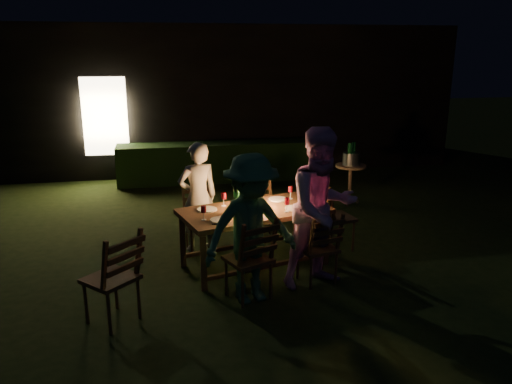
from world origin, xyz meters
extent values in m
plane|color=black|center=(0.00, 0.00, 0.00)|extent=(40.00, 40.00, 0.00)
cube|color=black|center=(0.00, 6.20, 1.60)|extent=(10.00, 4.00, 3.20)
cube|color=#FFE5B2|center=(-2.80, 4.21, 1.35)|extent=(0.90, 0.06, 1.60)
cube|color=black|center=(-0.50, 3.75, 0.40)|extent=(4.20, 0.70, 0.80)
cube|color=#522F1B|center=(-0.59, -0.70, 0.73)|extent=(2.00, 1.36, 0.06)
cube|color=#522F1B|center=(-1.29, -1.28, 0.33)|extent=(0.07, 0.07, 0.67)
cube|color=#522F1B|center=(-1.49, -0.56, 0.33)|extent=(0.07, 0.07, 0.67)
cube|color=#522F1B|center=(0.31, -0.84, 0.33)|extent=(0.07, 0.07, 0.67)
cube|color=#522F1B|center=(0.11, -0.12, 0.33)|extent=(0.07, 0.07, 0.67)
cube|color=#522F1B|center=(-0.82, -1.54, 0.46)|extent=(0.58, 0.57, 0.04)
cube|color=#522F1B|center=(-0.75, -1.72, 0.74)|extent=(0.47, 0.31, 0.53)
cube|color=#522F1B|center=(0.05, -1.30, 0.42)|extent=(0.49, 0.47, 0.04)
cube|color=#522F1B|center=(0.09, -1.48, 0.68)|extent=(0.43, 0.22, 0.48)
cube|color=#522F1B|center=(-1.22, -0.10, 0.41)|extent=(0.45, 0.44, 0.04)
cube|color=#522F1B|center=(-1.25, 0.07, 0.67)|extent=(0.42, 0.19, 0.47)
cube|color=#522F1B|center=(-0.26, 0.17, 0.42)|extent=(0.52, 0.51, 0.04)
cube|color=#522F1B|center=(-0.32, 0.34, 0.68)|extent=(0.43, 0.27, 0.48)
cube|color=#522F1B|center=(0.62, -0.37, 0.45)|extent=(0.50, 0.51, 0.04)
cube|color=#522F1B|center=(0.43, -0.40, 0.74)|extent=(0.22, 0.46, 0.52)
cube|color=#522F1B|center=(-2.26, -1.79, 0.47)|extent=(0.63, 0.63, 0.04)
cube|color=#522F1B|center=(-2.12, -1.93, 0.76)|extent=(0.44, 0.43, 0.54)
imported|color=beige|center=(-1.24, -0.03, 0.75)|extent=(0.63, 0.49, 1.51)
imported|color=#D895CB|center=(0.06, -1.37, 0.93)|extent=(1.06, 0.92, 1.87)
imported|color=#3A744C|center=(-0.80, -1.61, 0.83)|extent=(1.19, 0.88, 1.65)
cube|color=white|center=(-0.55, -0.64, 0.77)|extent=(0.15, 0.15, 0.03)
cube|color=white|center=(-0.55, -0.64, 1.09)|extent=(0.16, 0.16, 0.03)
cylinder|color=#FF9E3F|center=(-0.55, -0.64, 0.89)|extent=(0.09, 0.09, 0.18)
cylinder|color=white|center=(-1.18, -0.64, 0.77)|extent=(0.25, 0.25, 0.01)
cylinder|color=white|center=(-1.06, -1.06, 0.77)|extent=(0.25, 0.25, 0.01)
cylinder|color=white|center=(-0.21, -0.37, 0.77)|extent=(0.25, 0.25, 0.01)
cylinder|color=white|center=(-0.10, -0.79, 0.77)|extent=(0.25, 0.25, 0.01)
cylinder|color=#0F471E|center=(-0.83, -0.77, 0.90)|extent=(0.07, 0.07, 0.28)
cube|color=red|center=(-0.65, -1.05, 0.76)|extent=(0.18, 0.14, 0.01)
cube|color=red|center=(0.02, -0.84, 0.76)|extent=(0.18, 0.14, 0.01)
cube|color=black|center=(-1.11, -1.16, 0.76)|extent=(0.14, 0.07, 0.01)
cylinder|color=#8D6646|center=(1.57, 1.58, 0.70)|extent=(0.54, 0.54, 0.04)
cylinder|color=#8D6646|center=(1.57, 1.58, 0.35)|extent=(0.06, 0.06, 0.70)
cylinder|color=#A5A8AD|center=(1.57, 1.58, 0.83)|extent=(0.30, 0.30, 0.22)
cylinder|color=#0F471E|center=(1.52, 1.54, 0.88)|extent=(0.07, 0.07, 0.32)
cylinder|color=#0F471E|center=(1.62, 1.62, 0.88)|extent=(0.07, 0.07, 0.32)
camera|label=1|loc=(-1.70, -6.52, 2.66)|focal=35.00mm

